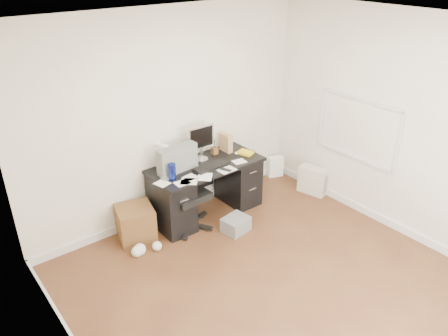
# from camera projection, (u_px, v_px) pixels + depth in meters

# --- Properties ---
(ground) EXTENTS (4.00, 4.00, 0.00)m
(ground) POSITION_uv_depth(u_px,v_px,m) (275.00, 288.00, 4.68)
(ground) COLOR #492517
(ground) RESTS_ON ground
(room_shell) EXTENTS (4.02, 4.02, 2.71)m
(room_shell) POSITION_uv_depth(u_px,v_px,m) (285.00, 145.00, 3.97)
(room_shell) COLOR beige
(room_shell) RESTS_ON ground
(desk) EXTENTS (1.50, 0.70, 0.75)m
(desk) POSITION_uv_depth(u_px,v_px,m) (206.00, 187.00, 5.83)
(desk) COLOR black
(desk) RESTS_ON ground
(loose_papers) EXTENTS (1.10, 0.60, 0.00)m
(loose_papers) POSITION_uv_depth(u_px,v_px,m) (196.00, 170.00, 5.52)
(loose_papers) COLOR silver
(loose_papers) RESTS_ON desk
(lcd_monitor) EXTENTS (0.39, 0.23, 0.49)m
(lcd_monitor) POSITION_uv_depth(u_px,v_px,m) (201.00, 143.00, 5.67)
(lcd_monitor) COLOR silver
(lcd_monitor) RESTS_ON desk
(keyboard) EXTENTS (0.50, 0.20, 0.03)m
(keyboard) POSITION_uv_depth(u_px,v_px,m) (211.00, 166.00, 5.58)
(keyboard) COLOR black
(keyboard) RESTS_ON desk
(computer_mouse) EXTENTS (0.07, 0.07, 0.06)m
(computer_mouse) POSITION_uv_depth(u_px,v_px,m) (236.00, 154.00, 5.88)
(computer_mouse) COLOR silver
(computer_mouse) RESTS_ON desk
(travel_mug) EXTENTS (0.12, 0.12, 0.20)m
(travel_mug) POSITION_uv_depth(u_px,v_px,m) (172.00, 172.00, 5.25)
(travel_mug) COLOR navy
(travel_mug) RESTS_ON desk
(white_binder) EXTENTS (0.20, 0.30, 0.31)m
(white_binder) POSITION_uv_depth(u_px,v_px,m) (163.00, 156.00, 5.51)
(white_binder) COLOR white
(white_binder) RESTS_ON desk
(magazine_file) EXTENTS (0.11, 0.21, 0.25)m
(magazine_file) POSITION_uv_depth(u_px,v_px,m) (226.00, 143.00, 5.98)
(magazine_file) COLOR #A1804E
(magazine_file) RESTS_ON desk
(pen_cup) EXTENTS (0.10, 0.10, 0.23)m
(pen_cup) POSITION_uv_depth(u_px,v_px,m) (214.00, 146.00, 5.89)
(pen_cup) COLOR #542F18
(pen_cup) RESTS_ON desk
(yellow_book) EXTENTS (0.21, 0.24, 0.03)m
(yellow_book) POSITION_uv_depth(u_px,v_px,m) (246.00, 152.00, 5.95)
(yellow_book) COLOR yellow
(yellow_book) RESTS_ON desk
(paper_remote) EXTENTS (0.23, 0.18, 0.02)m
(paper_remote) POSITION_uv_depth(u_px,v_px,m) (227.00, 169.00, 5.51)
(paper_remote) COLOR silver
(paper_remote) RESTS_ON desk
(office_chair) EXTENTS (0.64, 0.64, 1.08)m
(office_chair) POSITION_uv_depth(u_px,v_px,m) (187.00, 190.00, 5.47)
(office_chair) COLOR #545654
(office_chair) RESTS_ON ground
(pc_tower) EXTENTS (0.28, 0.44, 0.41)m
(pc_tower) POSITION_uv_depth(u_px,v_px,m) (313.00, 180.00, 6.42)
(pc_tower) COLOR #B8B4A6
(pc_tower) RESTS_ON ground
(shopping_bag) EXTENTS (0.28, 0.24, 0.33)m
(shopping_bag) POSITION_uv_depth(u_px,v_px,m) (275.00, 166.00, 6.91)
(shopping_bag) COLOR white
(shopping_bag) RESTS_ON ground
(wicker_basket) EXTENTS (0.52, 0.52, 0.43)m
(wicker_basket) POSITION_uv_depth(u_px,v_px,m) (136.00, 223.00, 5.40)
(wicker_basket) COLOR #523818
(wicker_basket) RESTS_ON ground
(desk_printer) EXTENTS (0.36, 0.31, 0.19)m
(desk_printer) POSITION_uv_depth(u_px,v_px,m) (236.00, 224.00, 5.59)
(desk_printer) COLOR slate
(desk_printer) RESTS_ON ground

